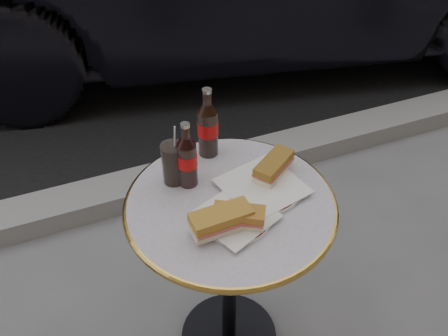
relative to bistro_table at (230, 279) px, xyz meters
name	(u,v)px	position (x,y,z in m)	size (l,w,h in m)	color
curb	(161,183)	(0.00, 0.90, -0.32)	(40.00, 0.20, 0.12)	gray
bistro_table	(230,279)	(0.00, 0.00, 0.00)	(0.62, 0.62, 0.73)	#BAB2C4
plate_left	(235,217)	(-0.01, -0.07, 0.37)	(0.20, 0.20, 0.01)	silver
plate_right	(262,188)	(0.11, 0.01, 0.37)	(0.23, 0.23, 0.01)	white
sandwich_left_a	(221,221)	(-0.07, -0.10, 0.41)	(0.17, 0.08, 0.06)	#B37E2D
sandwich_left_b	(239,217)	(-0.02, -0.10, 0.40)	(0.14, 0.07, 0.05)	#AC6F2B
sandwich_right	(274,167)	(0.16, 0.05, 0.40)	(0.15, 0.07, 0.05)	olive
cola_bottle_left	(187,155)	(-0.09, 0.12, 0.48)	(0.06, 0.06, 0.22)	black
cola_bottle_right	(208,122)	(0.02, 0.24, 0.49)	(0.07, 0.07, 0.24)	black
cola_glass	(173,163)	(-0.12, 0.15, 0.43)	(0.07, 0.07, 0.14)	black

